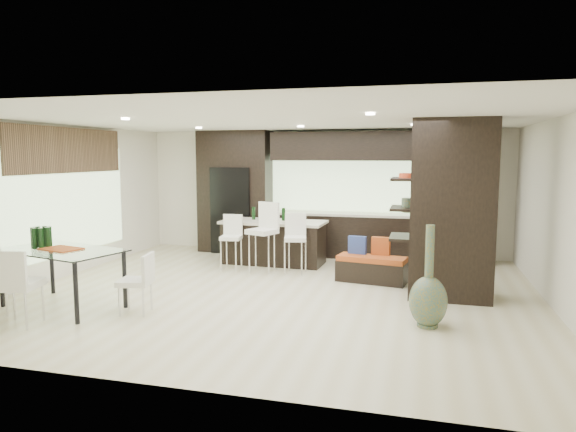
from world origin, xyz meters
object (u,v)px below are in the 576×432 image
(kitchen_island, at_px, (274,242))
(floor_vase, at_px, (429,276))
(chair_near, at_px, (19,290))
(stool_mid, at_px, (262,244))
(stool_left, at_px, (231,247))
(bench, at_px, (372,269))
(dining_table, at_px, (63,278))
(chair_end, at_px, (135,286))
(stool_right, at_px, (295,249))

(kitchen_island, relative_size, floor_vase, 1.57)
(floor_vase, bearing_deg, chair_near, -165.79)
(kitchen_island, relative_size, stool_mid, 1.97)
(kitchen_island, relative_size, stool_left, 2.46)
(bench, distance_m, dining_table, 4.87)
(kitchen_island, height_order, chair_near, chair_near)
(dining_table, height_order, chair_near, chair_near)
(dining_table, bearing_deg, chair_end, 14.16)
(floor_vase, bearing_deg, stool_mid, 140.70)
(stool_left, height_order, stool_mid, stool_mid)
(kitchen_island, xyz_separation_m, stool_right, (0.63, -0.74, 0.02))
(stool_left, height_order, dining_table, same)
(floor_vase, xyz_separation_m, chair_near, (-5.03, -1.27, -0.19))
(kitchen_island, bearing_deg, stool_mid, -88.02)
(stool_left, bearing_deg, bench, -14.54)
(chair_near, bearing_deg, stool_right, 43.12)
(chair_near, relative_size, chair_end, 1.21)
(stool_left, distance_m, chair_near, 4.01)
(stool_mid, height_order, floor_vase, floor_vase)
(chair_near, bearing_deg, floor_vase, 3.05)
(stool_right, bearing_deg, chair_near, -138.73)
(chair_near, bearing_deg, dining_table, 78.84)
(stool_right, bearing_deg, floor_vase, -59.51)
(kitchen_island, height_order, floor_vase, floor_vase)
(floor_vase, distance_m, chair_end, 3.91)
(stool_left, height_order, stool_right, stool_right)
(kitchen_island, xyz_separation_m, bench, (2.06, -1.06, -0.20))
(stool_left, xyz_separation_m, chair_end, (-0.27, -2.93, -0.03))
(bench, bearing_deg, dining_table, -137.94)
(stool_left, xyz_separation_m, stool_mid, (0.63, -0.05, 0.10))
(dining_table, xyz_separation_m, chair_end, (1.16, 0.00, -0.03))
(floor_vase, bearing_deg, stool_right, 133.51)
(stool_right, height_order, bench, stool_right)
(kitchen_island, bearing_deg, chair_end, -101.86)
(floor_vase, height_order, chair_near, floor_vase)
(stool_mid, relative_size, stool_right, 1.18)
(stool_right, bearing_deg, stool_mid, 170.11)
(stool_left, relative_size, stool_right, 0.94)
(bench, bearing_deg, chair_end, -128.91)
(chair_end, bearing_deg, chair_near, 114.48)
(stool_left, xyz_separation_m, floor_vase, (3.60, -2.48, 0.23))
(chair_end, bearing_deg, stool_mid, -28.16)
(floor_vase, height_order, dining_table, floor_vase)
(kitchen_island, bearing_deg, floor_vase, -45.17)
(floor_vase, bearing_deg, dining_table, -174.84)
(floor_vase, relative_size, dining_table, 0.75)
(kitchen_island, relative_size, dining_table, 1.18)
(bench, bearing_deg, stool_left, -177.29)
(stool_mid, relative_size, chair_near, 1.13)
(stool_mid, bearing_deg, chair_near, -97.37)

